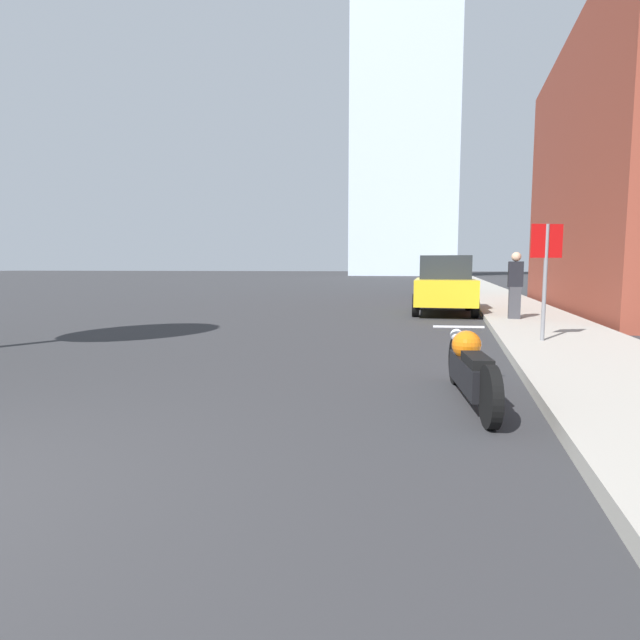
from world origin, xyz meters
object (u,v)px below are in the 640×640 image
parked_car_silver (445,275)px  stop_sign (546,261)px  motorcycle (470,368)px  parked_car_yellow (444,285)px  parked_car_black (444,280)px  parked_car_blue (446,274)px  pedestrian (515,285)px

parked_car_silver → stop_sign: 30.62m
motorcycle → stop_sign: 4.52m
motorcycle → parked_car_yellow: parked_car_yellow is taller
parked_car_silver → motorcycle: bearing=-94.0°
parked_car_black → parked_car_silver: bearing=95.1°
motorcycle → parked_car_blue: 45.32m
parked_car_black → stop_sign: 18.48m
parked_car_yellow → parked_car_black: bearing=88.6°
motorcycle → parked_car_black: 22.49m
stop_sign → parked_car_silver: bearing=93.9°
pedestrian → parked_car_yellow: bearing=123.6°
parked_car_blue → pedestrian: pedestrian is taller
parked_car_silver → stop_sign: bearing=-91.2°
parked_car_black → parked_car_blue: bearing=94.8°
parked_car_yellow → parked_car_black: size_ratio=0.94×
parked_car_yellow → stop_sign: stop_sign is taller
parked_car_black → stop_sign: stop_sign is taller
parked_car_black → parked_car_silver: size_ratio=0.95×
parked_car_yellow → parked_car_silver: size_ratio=0.89×
motorcycle → parked_car_blue: parked_car_blue is taller
parked_car_black → parked_car_blue: 22.84m
parked_car_black → parked_car_blue: (-0.03, 22.84, 0.02)m
parked_car_yellow → pedestrian: (1.81, -2.73, 0.13)m
parked_car_silver → pedestrian: 26.59m
parked_car_black → pedestrian: bearing=-77.4°
pedestrian → parked_car_black: bearing=97.9°
motorcycle → parked_car_silver: size_ratio=0.50×
parked_car_blue → pedestrian: 37.22m
pedestrian → motorcycle: bearing=-99.7°
parked_car_blue → pedestrian: size_ratio=2.52×
motorcycle → parked_car_silver: 34.66m
parked_car_black → stop_sign: (2.00, -18.36, 0.80)m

